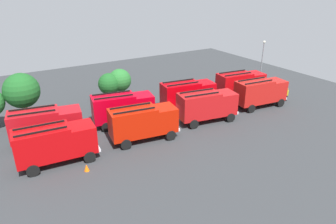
# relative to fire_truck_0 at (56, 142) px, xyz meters

# --- Properties ---
(ground_plane) EXTENTS (63.98, 63.98, 0.00)m
(ground_plane) POSITION_rel_fire_truck_0_xyz_m (13.23, 2.19, -2.15)
(ground_plane) COLOR #2D3033
(fire_truck_0) EXTENTS (7.36, 3.20, 3.88)m
(fire_truck_0) POSITION_rel_fire_truck_0_xyz_m (0.00, 0.00, 0.00)
(fire_truck_0) COLOR #B20709
(fire_truck_0) RESTS_ON ground
(fire_truck_1) EXTENTS (7.47, 3.55, 3.88)m
(fire_truck_1) POSITION_rel_fire_truck_0_xyz_m (8.81, -0.07, 0.00)
(fire_truck_1) COLOR #B31404
(fire_truck_1) RESTS_ON ground
(fire_truck_2) EXTENTS (7.50, 3.67, 3.88)m
(fire_truck_2) POSITION_rel_fire_truck_0_xyz_m (17.36, 0.17, 0.00)
(fire_truck_2) COLOR #AE1213
(fire_truck_2) RESTS_ON ground
(fire_truck_3) EXTENTS (7.42, 3.39, 3.88)m
(fire_truck_3) POSITION_rel_fire_truck_0_xyz_m (26.31, 0.24, 0.00)
(fire_truck_3) COLOR #AE1613
(fire_truck_3) RESTS_ON ground
(fire_truck_4) EXTENTS (7.50, 3.70, 3.88)m
(fire_truck_4) POSITION_rel_fire_truck_0_xyz_m (0.05, 4.53, 0.00)
(fire_truck_4) COLOR #A90E15
(fire_truck_4) RESTS_ON ground
(fire_truck_5) EXTENTS (7.51, 3.75, 3.88)m
(fire_truck_5) POSITION_rel_fire_truck_0_xyz_m (8.55, 4.60, 0.00)
(fire_truck_5) COLOR #B90214
(fire_truck_5) RESTS_ON ground
(fire_truck_6) EXTENTS (7.46, 3.52, 3.88)m
(fire_truck_6) POSITION_rel_fire_truck_0_xyz_m (17.64, 4.55, 0.00)
(fire_truck_6) COLOR #BA030B
(fire_truck_6) RESTS_ON ground
(fire_truck_7) EXTENTS (7.44, 3.47, 3.88)m
(fire_truck_7) POSITION_rel_fire_truck_0_xyz_m (26.54, 4.24, 0.00)
(fire_truck_7) COLOR #B4090D
(fire_truck_7) RESTS_ON ground
(firefighter_0) EXTENTS (0.32, 0.46, 1.60)m
(firefighter_0) POSITION_rel_fire_truck_0_xyz_m (24.73, 6.78, -1.27)
(firefighter_0) COLOR black
(firefighter_0) RESTS_ON ground
(firefighter_1) EXTENTS (0.40, 0.48, 1.79)m
(firefighter_1) POSITION_rel_fire_truck_0_xyz_m (26.22, 8.04, -1.14)
(firefighter_1) COLOR black
(firefighter_1) RESTS_ON ground
(firefighter_2) EXTENTS (0.42, 0.48, 1.64)m
(firefighter_2) POSITION_rel_fire_truck_0_xyz_m (6.35, 2.54, -1.24)
(firefighter_2) COLOR black
(firefighter_2) RESTS_ON ground
(firefighter_3) EXTENTS (0.48, 0.45, 1.82)m
(firefighter_3) POSITION_rel_fire_truck_0_xyz_m (31.19, -0.22, -1.12)
(firefighter_3) COLOR black
(firefighter_3) RESTS_ON ground
(tree_1) EXTENTS (4.00, 4.00, 6.20)m
(tree_1) POSITION_rel_fire_truck_0_xyz_m (-1.15, 10.42, 2.02)
(tree_1) COLOR brown
(tree_1) RESTS_ON ground
(tree_2) EXTENTS (2.88, 2.88, 4.46)m
(tree_2) POSITION_rel_fire_truck_0_xyz_m (9.44, 11.09, 0.85)
(tree_2) COLOR brown
(tree_2) RESTS_ON ground
(tree_3) EXTENTS (3.08, 3.08, 4.77)m
(tree_3) POSITION_rel_fire_truck_0_xyz_m (11.06, 11.23, 1.06)
(tree_3) COLOR brown
(tree_3) RESTS_ON ground
(traffic_cone_0) EXTENTS (0.46, 0.46, 0.66)m
(traffic_cone_0) POSITION_rel_fire_truck_0_xyz_m (1.84, -2.64, -1.82)
(traffic_cone_0) COLOR #F2600C
(traffic_cone_0) RESTS_ON ground
(traffic_cone_1) EXTENTS (0.52, 0.52, 0.75)m
(traffic_cone_1) POSITION_rel_fire_truck_0_xyz_m (4.43, 7.31, -1.78)
(traffic_cone_1) COLOR #F2600C
(traffic_cone_1) RESTS_ON ground
(traffic_cone_2) EXTENTS (0.47, 0.47, 0.68)m
(traffic_cone_2) POSITION_rel_fire_truck_0_xyz_m (13.31, 2.04, -1.81)
(traffic_cone_2) COLOR #F2600C
(traffic_cone_2) RESTS_ON ground
(lamppost) EXTENTS (0.36, 0.36, 7.07)m
(lamppost) POSITION_rel_fire_truck_0_xyz_m (33.69, 7.11, 1.96)
(lamppost) COLOR slate
(lamppost) RESTS_ON ground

